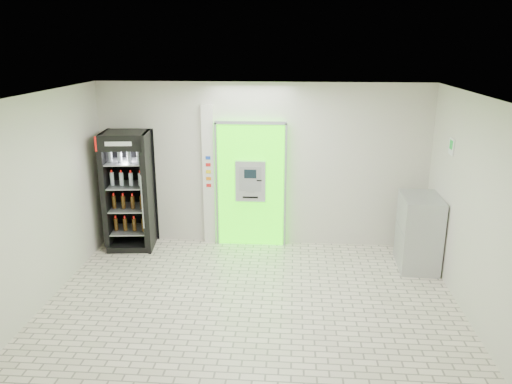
# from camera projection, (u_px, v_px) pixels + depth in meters

# --- Properties ---
(ground) EXTENTS (6.00, 6.00, 0.00)m
(ground) POSITION_uv_depth(u_px,v_px,m) (251.00, 308.00, 7.15)
(ground) COLOR beige
(ground) RESTS_ON ground
(room_shell) EXTENTS (6.00, 6.00, 6.00)m
(room_shell) POSITION_uv_depth(u_px,v_px,m) (250.00, 185.00, 6.62)
(room_shell) COLOR beige
(room_shell) RESTS_ON ground
(atm_assembly) EXTENTS (1.30, 0.24, 2.33)m
(atm_assembly) POSITION_uv_depth(u_px,v_px,m) (251.00, 184.00, 9.13)
(atm_assembly) COLOR #2DEC05
(atm_assembly) RESTS_ON ground
(pillar) EXTENTS (0.22, 0.11, 2.60)m
(pillar) POSITION_uv_depth(u_px,v_px,m) (209.00, 176.00, 9.18)
(pillar) COLOR silver
(pillar) RESTS_ON ground
(beverage_cooler) EXTENTS (0.88, 0.82, 2.15)m
(beverage_cooler) POSITION_uv_depth(u_px,v_px,m) (130.00, 193.00, 9.07)
(beverage_cooler) COLOR black
(beverage_cooler) RESTS_ON ground
(steel_cabinet) EXTENTS (0.66, 0.95, 1.24)m
(steel_cabinet) POSITION_uv_depth(u_px,v_px,m) (419.00, 232.00, 8.33)
(steel_cabinet) COLOR #AAACB2
(steel_cabinet) RESTS_ON ground
(exit_sign) EXTENTS (0.02, 0.22, 0.26)m
(exit_sign) POSITION_uv_depth(u_px,v_px,m) (452.00, 147.00, 7.66)
(exit_sign) COLOR white
(exit_sign) RESTS_ON room_shell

